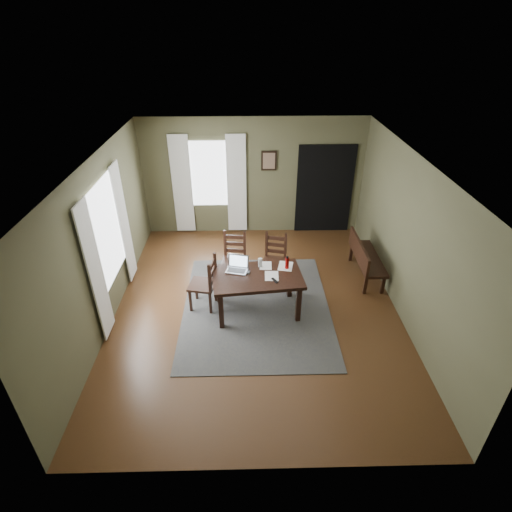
{
  "coord_description": "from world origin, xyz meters",
  "views": [
    {
      "loc": [
        -0.14,
        -5.68,
        4.54
      ],
      "look_at": [
        0.0,
        0.3,
        0.9
      ],
      "focal_mm": 28.0,
      "sensor_mm": 36.0,
      "label": 1
    }
  ],
  "objects_px": {
    "laptop": "(238,266)",
    "chair_back_right": "(275,259)",
    "dining_table": "(257,280)",
    "chair_back_left": "(234,259)",
    "bench": "(364,256)",
    "water_bottle": "(287,263)",
    "chair_end": "(205,284)"
  },
  "relations": [
    {
      "from": "chair_end",
      "to": "water_bottle",
      "type": "xyz_separation_m",
      "value": [
        1.43,
        0.06,
        0.37
      ]
    },
    {
      "from": "laptop",
      "to": "water_bottle",
      "type": "bearing_deg",
      "value": 14.75
    },
    {
      "from": "laptop",
      "to": "chair_end",
      "type": "bearing_deg",
      "value": -161.75
    },
    {
      "from": "chair_back_right",
      "to": "bench",
      "type": "bearing_deg",
      "value": 16.74
    },
    {
      "from": "dining_table",
      "to": "bench",
      "type": "xyz_separation_m",
      "value": [
        2.14,
        1.07,
        -0.21
      ]
    },
    {
      "from": "dining_table",
      "to": "bench",
      "type": "relative_size",
      "value": 1.16
    },
    {
      "from": "chair_end",
      "to": "dining_table",
      "type": "bearing_deg",
      "value": 90.95
    },
    {
      "from": "chair_end",
      "to": "chair_back_right",
      "type": "xyz_separation_m",
      "value": [
        1.27,
        0.8,
        -0.02
      ]
    },
    {
      "from": "chair_back_left",
      "to": "bench",
      "type": "height_order",
      "value": "chair_back_left"
    },
    {
      "from": "chair_back_left",
      "to": "chair_back_right",
      "type": "bearing_deg",
      "value": 7.07
    },
    {
      "from": "chair_back_left",
      "to": "chair_back_right",
      "type": "relative_size",
      "value": 1.03
    },
    {
      "from": "dining_table",
      "to": "bench",
      "type": "bearing_deg",
      "value": 20.19
    },
    {
      "from": "chair_back_right",
      "to": "bench",
      "type": "relative_size",
      "value": 0.72
    },
    {
      "from": "dining_table",
      "to": "laptop",
      "type": "height_order",
      "value": "laptop"
    },
    {
      "from": "chair_back_left",
      "to": "water_bottle",
      "type": "relative_size",
      "value": 4.29
    },
    {
      "from": "laptop",
      "to": "chair_back_right",
      "type": "bearing_deg",
      "value": 61.27
    },
    {
      "from": "chair_end",
      "to": "chair_back_left",
      "type": "xyz_separation_m",
      "value": [
        0.48,
        0.81,
        0.0
      ]
    },
    {
      "from": "chair_back_right",
      "to": "laptop",
      "type": "relative_size",
      "value": 2.38
    },
    {
      "from": "dining_table",
      "to": "chair_back_right",
      "type": "distance_m",
      "value": 1.03
    },
    {
      "from": "chair_back_right",
      "to": "dining_table",
      "type": "bearing_deg",
      "value": -97.67
    },
    {
      "from": "chair_back_left",
      "to": "chair_end",
      "type": "bearing_deg",
      "value": -113.18
    },
    {
      "from": "water_bottle",
      "to": "chair_end",
      "type": "bearing_deg",
      "value": -177.72
    },
    {
      "from": "chair_back_left",
      "to": "chair_back_right",
      "type": "xyz_separation_m",
      "value": [
        0.78,
        -0.01,
        -0.02
      ]
    },
    {
      "from": "chair_back_left",
      "to": "laptop",
      "type": "relative_size",
      "value": 2.46
    },
    {
      "from": "dining_table",
      "to": "laptop",
      "type": "distance_m",
      "value": 0.42
    },
    {
      "from": "dining_table",
      "to": "water_bottle",
      "type": "height_order",
      "value": "water_bottle"
    },
    {
      "from": "chair_back_left",
      "to": "bench",
      "type": "xyz_separation_m",
      "value": [
        2.56,
        0.11,
        -0.04
      ]
    },
    {
      "from": "chair_back_left",
      "to": "bench",
      "type": "relative_size",
      "value": 0.74
    },
    {
      "from": "laptop",
      "to": "water_bottle",
      "type": "relative_size",
      "value": 1.74
    },
    {
      "from": "chair_back_right",
      "to": "laptop",
      "type": "height_order",
      "value": "laptop"
    },
    {
      "from": "chair_back_right",
      "to": "water_bottle",
      "type": "relative_size",
      "value": 4.15
    },
    {
      "from": "laptop",
      "to": "water_bottle",
      "type": "xyz_separation_m",
      "value": [
        0.85,
        0.01,
        0.05
      ]
    }
  ]
}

